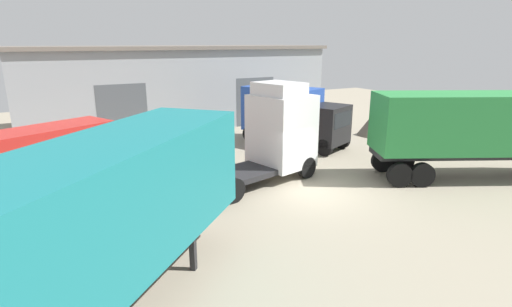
{
  "coord_description": "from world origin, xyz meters",
  "views": [
    {
      "loc": [
        -9.78,
        -12.61,
        6.18
      ],
      "look_at": [
        -1.84,
        1.7,
        1.6
      ],
      "focal_mm": 28.0,
      "sensor_mm": 36.0,
      "label": 1
    }
  ],
  "objects_px": {
    "box_truck_black": "(292,114)",
    "gravel_pile": "(376,122)",
    "tractor_unit_white": "(274,134)",
    "container_trailer_grey": "(60,240)",
    "delivery_van_red": "(48,157)",
    "container_trailer_green": "(480,125)"
  },
  "relations": [
    {
      "from": "box_truck_black",
      "to": "gravel_pile",
      "type": "relative_size",
      "value": 2.86
    },
    {
      "from": "tractor_unit_white",
      "to": "container_trailer_grey",
      "type": "bearing_deg",
      "value": -154.22
    },
    {
      "from": "tractor_unit_white",
      "to": "container_trailer_grey",
      "type": "xyz_separation_m",
      "value": [
        -9.39,
        -7.67,
        0.55
      ]
    },
    {
      "from": "delivery_van_red",
      "to": "tractor_unit_white",
      "type": "bearing_deg",
      "value": 137.98
    },
    {
      "from": "container_trailer_green",
      "to": "container_trailer_grey",
      "type": "distance_m",
      "value": 17.76
    },
    {
      "from": "box_truck_black",
      "to": "container_trailer_green",
      "type": "bearing_deg",
      "value": -0.28
    },
    {
      "from": "container_trailer_green",
      "to": "delivery_van_red",
      "type": "bearing_deg",
      "value": -176.64
    },
    {
      "from": "tractor_unit_white",
      "to": "delivery_van_red",
      "type": "xyz_separation_m",
      "value": [
        -9.31,
        3.03,
        -0.59
      ]
    },
    {
      "from": "container_trailer_grey",
      "to": "box_truck_black",
      "type": "xyz_separation_m",
      "value": [
        13.65,
        12.51,
        -0.72
      ]
    },
    {
      "from": "container_trailer_grey",
      "to": "gravel_pile",
      "type": "bearing_deg",
      "value": -12.72
    },
    {
      "from": "delivery_van_red",
      "to": "gravel_pile",
      "type": "relative_size",
      "value": 2.27
    },
    {
      "from": "tractor_unit_white",
      "to": "container_trailer_green",
      "type": "height_order",
      "value": "tractor_unit_white"
    },
    {
      "from": "container_trailer_green",
      "to": "gravel_pile",
      "type": "relative_size",
      "value": 3.97
    },
    {
      "from": "box_truck_black",
      "to": "delivery_van_red",
      "type": "bearing_deg",
      "value": -104.78
    },
    {
      "from": "container_trailer_green",
      "to": "box_truck_black",
      "type": "relative_size",
      "value": 1.39
    },
    {
      "from": "container_trailer_grey",
      "to": "box_truck_black",
      "type": "height_order",
      "value": "container_trailer_grey"
    },
    {
      "from": "container_trailer_grey",
      "to": "gravel_pile",
      "type": "distance_m",
      "value": 23.38
    },
    {
      "from": "box_truck_black",
      "to": "gravel_pile",
      "type": "xyz_separation_m",
      "value": [
        6.44,
        -0.69,
        -1.03
      ]
    },
    {
      "from": "delivery_van_red",
      "to": "gravel_pile",
      "type": "distance_m",
      "value": 20.05
    },
    {
      "from": "tractor_unit_white",
      "to": "delivery_van_red",
      "type": "bearing_deg",
      "value": 148.48
    },
    {
      "from": "box_truck_black",
      "to": "tractor_unit_white",
      "type": "bearing_deg",
      "value": -63.72
    },
    {
      "from": "container_trailer_green",
      "to": "delivery_van_red",
      "type": "relative_size",
      "value": 1.75
    }
  ]
}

